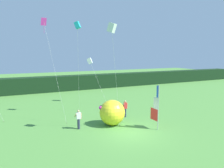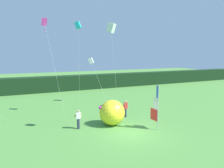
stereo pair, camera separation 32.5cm
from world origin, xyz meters
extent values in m
plane|color=#518E3D|center=(0.00, 0.00, 0.00)|extent=(120.00, 120.00, 0.00)
cube|color=black|center=(0.00, 22.35, 1.24)|extent=(80.00, 2.40, 2.48)
cylinder|color=#B7B7BC|center=(2.38, -0.16, 1.86)|extent=(0.06, 0.06, 3.73)
cube|color=red|center=(2.38, 0.35, 1.17)|extent=(0.02, 0.97, 0.99)
cube|color=white|center=(2.38, 0.17, 2.16)|extent=(0.02, 0.60, 0.99)
cube|color=blue|center=(2.38, -0.02, 3.16)|extent=(0.02, 0.23, 0.99)
cylinder|color=#2D334C|center=(-3.36, 2.90, 0.43)|extent=(0.22, 0.22, 0.86)
cube|color=white|center=(-3.36, 2.90, 1.13)|extent=(0.36, 0.20, 0.53)
sphere|color=tan|center=(-3.36, 2.90, 1.52)|extent=(0.20, 0.20, 0.20)
cylinder|color=tan|center=(-3.59, 2.96, 1.17)|extent=(0.09, 0.48, 0.42)
cylinder|color=tan|center=(-3.13, 2.91, 1.07)|extent=(0.09, 0.14, 0.56)
cylinder|color=#2D334C|center=(1.79, 4.16, 0.42)|extent=(0.22, 0.22, 0.85)
cube|color=red|center=(1.79, 4.16, 1.14)|extent=(0.36, 0.20, 0.59)
sphere|color=tan|center=(1.79, 4.16, 1.56)|extent=(0.20, 0.20, 0.20)
cylinder|color=tan|center=(1.56, 4.22, 1.21)|extent=(0.09, 0.48, 0.42)
cylinder|color=tan|center=(2.02, 4.17, 1.11)|extent=(0.09, 0.14, 0.56)
sphere|color=yellow|center=(-0.41, 2.59, 1.11)|extent=(2.22, 2.22, 2.22)
sphere|color=#DB33A8|center=(-1.38, 2.89, 1.57)|extent=(0.31, 0.31, 0.31)
sphere|color=black|center=(-1.13, 3.33, 1.52)|extent=(0.31, 0.31, 0.31)
sphere|color=#23B2C6|center=(0.25, 3.10, 1.84)|extent=(0.31, 0.31, 0.31)
cylinder|color=brown|center=(-1.30, 9.13, 0.04)|extent=(0.03, 0.03, 0.08)
cylinder|color=silver|center=(-1.64, 8.08, 4.47)|extent=(0.69, 2.12, 8.94)
cube|color=#23B2C6|center=(-1.98, 7.03, 8.93)|extent=(0.76, 0.72, 0.75)
cylinder|color=brown|center=(2.04, 8.56, 0.04)|extent=(0.03, 0.03, 0.08)
cylinder|color=silver|center=(1.52, 10.13, 2.65)|extent=(1.06, 3.15, 5.30)
cube|color=white|center=(0.99, 11.70, 5.29)|extent=(0.84, 0.76, 0.83)
cylinder|color=brown|center=(-3.90, 4.75, 0.04)|extent=(0.03, 0.03, 0.08)
cylinder|color=silver|center=(-4.52, 5.88, 4.53)|extent=(1.26, 2.26, 9.06)
cube|color=#DB33A8|center=(-5.14, 7.00, 9.06)|extent=(0.53, 0.33, 0.66)
cylinder|color=#DB33A8|center=(-5.14, 7.00, 8.36)|extent=(0.02, 0.02, 0.70)
cylinder|color=brown|center=(0.05, 2.05, 0.04)|extent=(0.03, 0.03, 0.08)
cylinder|color=silver|center=(-0.64, 1.44, 4.04)|extent=(1.39, 1.24, 8.08)
cube|color=white|center=(-1.33, 0.83, 8.08)|extent=(0.76, 0.79, 0.79)
cylinder|color=brown|center=(-8.93, 7.69, 0.04)|extent=(0.03, 0.03, 0.08)
camera|label=1|loc=(-8.54, -13.74, 6.17)|focal=34.63mm
camera|label=2|loc=(-8.25, -13.88, 6.17)|focal=34.63mm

